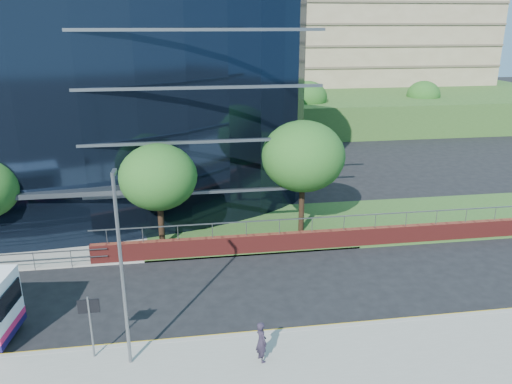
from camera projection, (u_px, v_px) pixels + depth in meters
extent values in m
cube|color=#2D511E|center=(408.00, 219.00, 35.11)|extent=(36.00, 8.00, 0.12)
cube|color=black|center=(25.00, 89.00, 40.73)|extent=(38.00, 16.00, 16.00)
cube|color=maroon|center=(374.00, 236.00, 30.90)|extent=(34.00, 0.40, 1.20)
cube|color=slate|center=(376.00, 214.00, 30.43)|extent=(34.00, 0.06, 0.06)
cube|color=#2D511E|center=(332.00, 98.00, 77.75)|extent=(60.00, 42.00, 4.00)
cylinder|color=slate|center=(91.00, 327.00, 20.05)|extent=(0.08, 0.08, 2.80)
cube|color=black|center=(89.00, 306.00, 19.77)|extent=(0.85, 0.06, 0.60)
cylinder|color=black|center=(161.00, 224.00, 30.34)|extent=(0.36, 0.36, 3.08)
ellipsoid|color=#154919|center=(158.00, 177.00, 29.37)|extent=(4.62, 4.62, 3.93)
cylinder|color=black|center=(302.00, 207.00, 32.49)|extent=(0.36, 0.36, 3.52)
ellipsoid|color=#154919|center=(303.00, 156.00, 31.38)|extent=(5.28, 5.28, 4.49)
cylinder|color=black|center=(307.00, 122.00, 61.78)|extent=(0.36, 0.36, 3.08)
ellipsoid|color=#154919|center=(308.00, 97.00, 60.81)|extent=(4.62, 4.62, 3.93)
cylinder|color=black|center=(421.00, 116.00, 65.97)|extent=(0.36, 0.36, 2.86)
ellipsoid|color=#154919|center=(423.00, 95.00, 65.07)|extent=(4.29, 4.29, 3.65)
cylinder|color=slate|center=(122.00, 274.00, 18.87)|extent=(0.14, 0.14, 8.00)
cube|color=slate|center=(114.00, 172.00, 17.94)|extent=(0.15, 0.70, 0.12)
imported|color=#251E2D|center=(261.00, 341.00, 20.00)|extent=(0.62, 0.75, 1.77)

